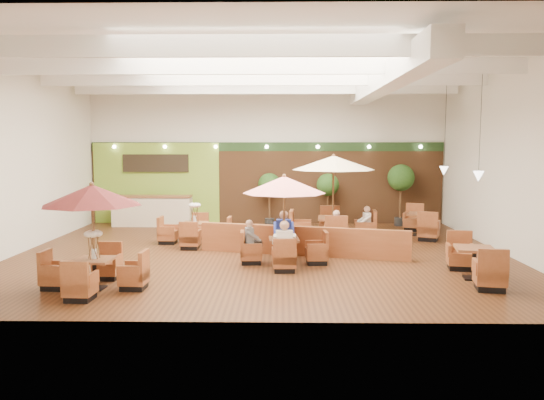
{
  "coord_description": "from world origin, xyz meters",
  "views": [
    {
      "loc": [
        0.57,
        -15.11,
        3.14
      ],
      "look_at": [
        0.3,
        0.5,
        1.5
      ],
      "focal_mm": 35.0,
      "sensor_mm": 36.0,
      "label": 1
    }
  ],
  "objects_px": {
    "table_1": "(284,202)",
    "diner_0": "(284,241)",
    "service_counter": "(153,211)",
    "diner_3": "(336,225)",
    "table_5": "(421,225)",
    "topiary_2": "(401,180)",
    "topiary_1": "(328,187)",
    "table_2": "(333,183)",
    "diner_2": "(251,237)",
    "table_3": "(195,231)",
    "table_4": "(474,264)",
    "diner_1": "(284,230)",
    "booth_divider": "(302,241)",
    "table_0": "(93,216)",
    "topiary_0": "(269,187)",
    "diner_4": "(365,220)"
  },
  "relations": [
    {
      "from": "topiary_2",
      "to": "diner_1",
      "type": "relative_size",
      "value": 2.83
    },
    {
      "from": "table_3",
      "to": "diner_0",
      "type": "xyz_separation_m",
      "value": [
        2.81,
        -3.65,
        0.36
      ]
    },
    {
      "from": "table_2",
      "to": "table_5",
      "type": "height_order",
      "value": "table_2"
    },
    {
      "from": "diner_2",
      "to": "diner_3",
      "type": "bearing_deg",
      "value": 119.6
    },
    {
      "from": "service_counter",
      "to": "table_4",
      "type": "xyz_separation_m",
      "value": [
        9.49,
        -7.97,
        -0.22
      ]
    },
    {
      "from": "diner_1",
      "to": "diner_2",
      "type": "height_order",
      "value": "diner_1"
    },
    {
      "from": "table_3",
      "to": "diner_1",
      "type": "bearing_deg",
      "value": -31.98
    },
    {
      "from": "table_2",
      "to": "diner_2",
      "type": "height_order",
      "value": "table_2"
    },
    {
      "from": "topiary_0",
      "to": "topiary_2",
      "type": "height_order",
      "value": "topiary_2"
    },
    {
      "from": "diner_4",
      "to": "diner_0",
      "type": "bearing_deg",
      "value": 144.95
    },
    {
      "from": "topiary_2",
      "to": "diner_0",
      "type": "bearing_deg",
      "value": -121.08
    },
    {
      "from": "table_1",
      "to": "table_3",
      "type": "relative_size",
      "value": 1.03
    },
    {
      "from": "service_counter",
      "to": "topiary_0",
      "type": "xyz_separation_m",
      "value": [
        4.52,
        0.2,
        0.93
      ]
    },
    {
      "from": "table_1",
      "to": "table_4",
      "type": "bearing_deg",
      "value": -22.29
    },
    {
      "from": "service_counter",
      "to": "diner_3",
      "type": "bearing_deg",
      "value": -33.52
    },
    {
      "from": "table_1",
      "to": "diner_4",
      "type": "height_order",
      "value": "table_1"
    },
    {
      "from": "table_2",
      "to": "topiary_1",
      "type": "distance_m",
      "value": 3.58
    },
    {
      "from": "table_4",
      "to": "table_0",
      "type": "bearing_deg",
      "value": -163.06
    },
    {
      "from": "topiary_0",
      "to": "diner_2",
      "type": "bearing_deg",
      "value": -92.88
    },
    {
      "from": "table_0",
      "to": "table_4",
      "type": "distance_m",
      "value": 8.72
    },
    {
      "from": "table_3",
      "to": "diner_1",
      "type": "relative_size",
      "value": 2.74
    },
    {
      "from": "diner_2",
      "to": "table_0",
      "type": "bearing_deg",
      "value": -62.63
    },
    {
      "from": "diner_3",
      "to": "table_3",
      "type": "bearing_deg",
      "value": 173.85
    },
    {
      "from": "table_3",
      "to": "table_4",
      "type": "relative_size",
      "value": 0.88
    },
    {
      "from": "diner_4",
      "to": "table_4",
      "type": "bearing_deg",
      "value": -160.08
    },
    {
      "from": "booth_divider",
      "to": "diner_1",
      "type": "distance_m",
      "value": 0.65
    },
    {
      "from": "topiary_2",
      "to": "diner_0",
      "type": "height_order",
      "value": "topiary_2"
    },
    {
      "from": "diner_3",
      "to": "topiary_0",
      "type": "bearing_deg",
      "value": 118.0
    },
    {
      "from": "diner_0",
      "to": "diner_1",
      "type": "bearing_deg",
      "value": 83.86
    },
    {
      "from": "table_2",
      "to": "topiary_0",
      "type": "relative_size",
      "value": 1.39
    },
    {
      "from": "topiary_1",
      "to": "diner_0",
      "type": "height_order",
      "value": "topiary_1"
    },
    {
      "from": "diner_2",
      "to": "booth_divider",
      "type": "bearing_deg",
      "value": 116.89
    },
    {
      "from": "table_1",
      "to": "table_5",
      "type": "distance_m",
      "value": 6.64
    },
    {
      "from": "diner_0",
      "to": "booth_divider",
      "type": "bearing_deg",
      "value": 68.82
    },
    {
      "from": "table_1",
      "to": "diner_0",
      "type": "relative_size",
      "value": 2.88
    },
    {
      "from": "table_3",
      "to": "diner_3",
      "type": "bearing_deg",
      "value": -7.05
    },
    {
      "from": "table_2",
      "to": "diner_2",
      "type": "relative_size",
      "value": 3.99
    },
    {
      "from": "booth_divider",
      "to": "diner_0",
      "type": "bearing_deg",
      "value": -90.92
    },
    {
      "from": "table_1",
      "to": "table_3",
      "type": "xyz_separation_m",
      "value": [
        -2.81,
        2.79,
        -1.22
      ]
    },
    {
      "from": "table_5",
      "to": "diner_0",
      "type": "height_order",
      "value": "diner_0"
    },
    {
      "from": "diner_0",
      "to": "diner_2",
      "type": "height_order",
      "value": "diner_0"
    },
    {
      "from": "booth_divider",
      "to": "diner_1",
      "type": "relative_size",
      "value": 7.17
    },
    {
      "from": "topiary_2",
      "to": "diner_2",
      "type": "height_order",
      "value": "topiary_2"
    },
    {
      "from": "table_1",
      "to": "diner_0",
      "type": "height_order",
      "value": "table_1"
    },
    {
      "from": "table_1",
      "to": "table_5",
      "type": "height_order",
      "value": "table_1"
    },
    {
      "from": "topiary_1",
      "to": "diner_0",
      "type": "xyz_separation_m",
      "value": [
        -1.73,
        -7.51,
        -0.74
      ]
    },
    {
      "from": "topiary_1",
      "to": "diner_2",
      "type": "relative_size",
      "value": 2.85
    },
    {
      "from": "booth_divider",
      "to": "table_5",
      "type": "distance_m",
      "value": 5.44
    },
    {
      "from": "table_3",
      "to": "diner_3",
      "type": "distance_m",
      "value": 4.47
    },
    {
      "from": "table_2",
      "to": "table_3",
      "type": "relative_size",
      "value": 1.23
    }
  ]
}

